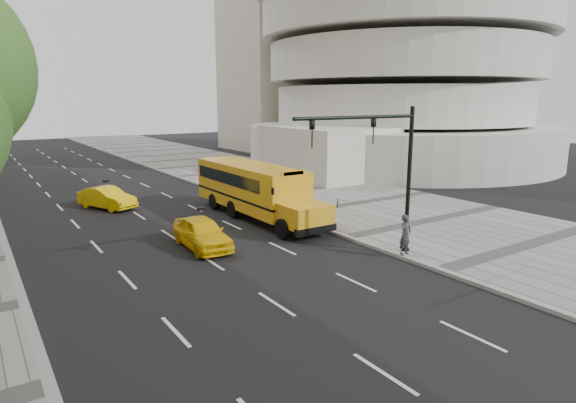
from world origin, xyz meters
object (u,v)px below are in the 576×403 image
pedestrian (405,235)px  taxi_near (202,233)px  school_bus (252,186)px  traffic_signal (386,164)px  taxi_far (107,198)px

pedestrian → taxi_near: bearing=127.7°
school_bus → traffic_signal: (0.69, -9.84, 2.33)m
taxi_far → pedestrian: (8.19, -17.04, 0.35)m
taxi_far → school_bus: bearing=-71.2°
school_bus → taxi_far: (-6.54, 6.83, -1.09)m
taxi_far → pedestrian: pedestrian is taller
taxi_near → traffic_signal: size_ratio=0.65×
taxi_far → traffic_signal: bearing=-91.5°
taxi_far → traffic_signal: (7.23, -16.67, 3.42)m
taxi_near → pedestrian: pedestrian is taller
school_bus → traffic_signal: bearing=-86.0°
taxi_near → taxi_far: bearing=100.6°
taxi_near → pedestrian: (6.62, -6.17, 0.31)m
pedestrian → traffic_signal: traffic_signal is taller
school_bus → taxi_far: size_ratio=2.84×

